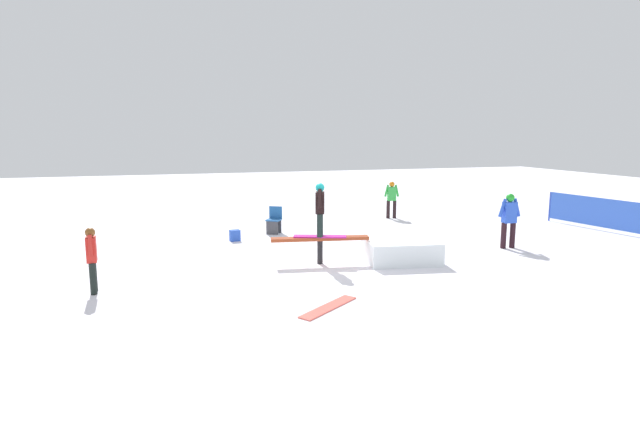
% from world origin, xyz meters
% --- Properties ---
extents(ground_plane, '(60.00, 60.00, 0.00)m').
position_xyz_m(ground_plane, '(0.00, 0.00, 0.00)').
color(ground_plane, white).
extents(rail_feature, '(2.48, 0.67, 0.69)m').
position_xyz_m(rail_feature, '(0.00, 0.00, 0.59)').
color(rail_feature, black).
rests_on(rail_feature, ground).
extents(snow_kicker_ramp, '(2.02, 1.77, 0.56)m').
position_xyz_m(snow_kicker_ramp, '(-2.08, 0.33, 0.28)').
color(snow_kicker_ramp, white).
rests_on(snow_kicker_ramp, ground).
extents(main_rider_on_rail, '(1.34, 0.74, 1.36)m').
position_xyz_m(main_rider_on_rail, '(0.00, 0.00, 1.37)').
color(main_rider_on_rail, '#C81F94').
rests_on(main_rider_on_rail, rail_feature).
extents(bystander_blue, '(0.71, 0.25, 1.58)m').
position_xyz_m(bystander_blue, '(-5.68, -0.11, 0.88)').
color(bystander_blue, black).
rests_on(bystander_blue, ground).
extents(bystander_red, '(0.21, 0.57, 1.37)m').
position_xyz_m(bystander_red, '(5.16, 0.88, 0.77)').
color(bystander_red, black).
rests_on(bystander_red, ground).
extents(bystander_green, '(0.59, 0.27, 1.43)m').
position_xyz_m(bystander_green, '(-4.64, -5.76, 0.80)').
color(bystander_green, black).
rests_on(bystander_green, ground).
extents(loose_snowboard_coral, '(1.39, 1.14, 0.02)m').
position_xyz_m(loose_snowboard_coral, '(0.78, 3.15, 0.01)').
color(loose_snowboard_coral, '#F06052').
rests_on(loose_snowboard_coral, ground).
extents(folding_chair, '(0.60, 0.60, 0.88)m').
position_xyz_m(folding_chair, '(0.31, -4.16, 0.41)').
color(folding_chair, '#3F3F44').
rests_on(folding_chair, ground).
extents(backpack_on_snow, '(0.33, 0.26, 0.34)m').
position_xyz_m(backpack_on_snow, '(1.72, -3.34, 0.17)').
color(backpack_on_snow, blue).
rests_on(backpack_on_snow, ground).
extents(safety_fence, '(0.97, 5.69, 1.10)m').
position_xyz_m(safety_fence, '(-10.56, -0.68, 0.60)').
color(safety_fence, blue).
rests_on(safety_fence, ground).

